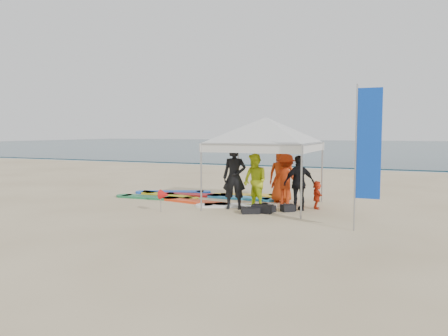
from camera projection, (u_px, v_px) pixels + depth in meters
ground at (175, 225)px, 10.62m from camera, size 120.00×120.00×0.00m
ocean at (372, 146)px, 65.61m from camera, size 160.00×84.00×0.08m
shoreline_foam at (319, 168)px, 27.30m from camera, size 160.00×1.20×0.01m
person_black_a at (234, 177)px, 12.76m from camera, size 0.77×0.60×1.86m
person_yellow at (255, 181)px, 12.82m from camera, size 1.00×0.94×1.63m
person_orange_a at (286, 180)px, 13.29m from camera, size 1.12×0.78×1.59m
person_black_b at (299, 183)px, 12.49m from camera, size 0.97×0.88×1.59m
person_orange_b at (282, 175)px, 13.99m from camera, size 0.89×0.60×1.77m
person_seated at (317, 195)px, 12.83m from camera, size 0.44×0.80×0.83m
canopy_tent at (266, 118)px, 13.05m from camera, size 4.09×4.09×3.08m
feather_flag at (367, 146)px, 9.74m from camera, size 0.56×0.04×3.33m
marker_pennant at (164, 195)px, 12.27m from camera, size 0.28×0.28×0.64m
gear_pile at (264, 209)px, 12.27m from camera, size 1.43×1.16×0.22m
surfboard_spread at (199, 197)px, 14.87m from camera, size 5.34×3.29×0.07m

